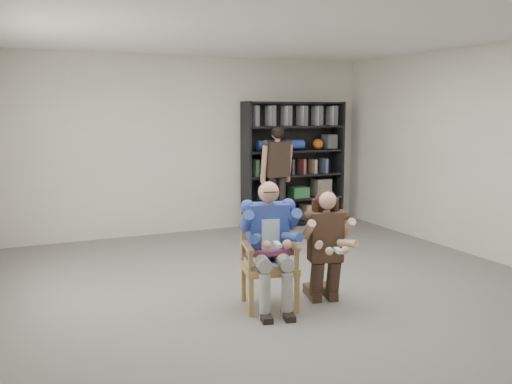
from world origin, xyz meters
name	(u,v)px	position (x,y,z in m)	size (l,w,h in m)	color
room_shell	(298,165)	(0.00, 0.00, 1.40)	(6.00, 7.00, 2.80)	beige
floor	(296,297)	(0.00, 0.00, 0.00)	(6.00, 7.00, 0.01)	slate
armchair	(269,259)	(-0.39, -0.15, 0.49)	(0.57, 0.55, 0.98)	olive
seated_man	(270,245)	(-0.39, -0.15, 0.64)	(0.55, 0.76, 1.27)	navy
kneeling_woman	(326,247)	(0.19, -0.27, 0.58)	(0.49, 0.78, 1.17)	#34261C
bookshelf	(293,164)	(1.70, 3.28, 1.05)	(1.80, 0.38, 2.10)	black
standing_man	(277,179)	(1.24, 2.97, 0.86)	(0.53, 0.29, 1.71)	#2C211B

